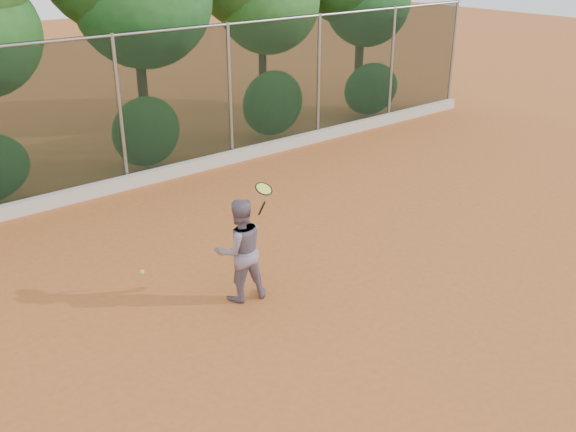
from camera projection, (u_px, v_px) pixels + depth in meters
ground at (328, 307)px, 10.21m from camera, size 80.00×80.00×0.00m
concrete_curb at (131, 181)px, 14.98m from camera, size 24.00×0.20×0.30m
tennis_player at (240, 250)px, 10.15m from camera, size 0.97×0.83×1.72m
chainlink_fence at (120, 108)px, 14.42m from camera, size 24.09×0.09×3.50m
tennis_racket at (264, 191)px, 9.93m from camera, size 0.32×0.30×0.56m
tennis_ball_in_flight at (142, 272)px, 8.42m from camera, size 0.07×0.07×0.07m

